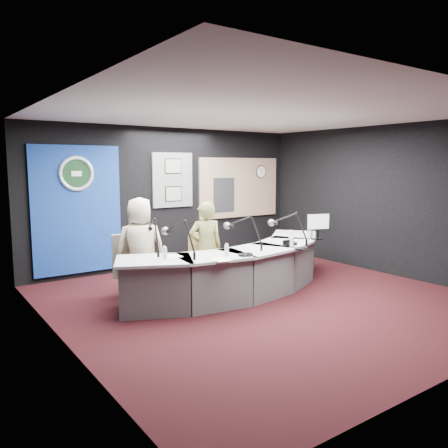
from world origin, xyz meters
TOP-DOWN VIEW (x-y plane):
  - ground at (0.00, 0.00)m, footprint 6.00×6.00m
  - ceiling at (0.00, 0.00)m, footprint 6.00×6.00m
  - wall_back at (0.00, 3.00)m, footprint 6.00×0.02m
  - wall_left at (-3.00, 0.00)m, footprint 0.02×6.00m
  - wall_right at (3.00, 0.00)m, footprint 0.02×6.00m
  - broadcast_desk at (-0.05, 0.55)m, footprint 4.50×1.90m
  - backdrop_panel at (-1.90, 2.97)m, footprint 1.60×0.05m
  - agency_seal at (-1.90, 2.93)m, footprint 0.63×0.07m
  - seal_center at (-1.90, 2.94)m, footprint 0.48×0.01m
  - pinboard at (0.05, 2.97)m, footprint 0.90×0.04m
  - framed_photo_upper at (0.05, 2.94)m, footprint 0.34×0.02m
  - framed_photo_lower at (0.05, 2.94)m, footprint 0.34×0.02m
  - booth_window_frame at (1.75, 2.97)m, footprint 2.12×0.06m
  - booth_glow at (1.75, 2.96)m, footprint 2.00×0.02m
  - equipment_rack at (1.30, 2.94)m, footprint 0.55×0.02m
  - wall_clock at (2.35, 2.94)m, footprint 0.28×0.01m
  - armchair_left at (-1.48, 1.24)m, footprint 0.75×0.75m
  - armchair_right at (-0.55, 0.81)m, footprint 0.70×0.70m
  - draped_jacket at (-1.58, 1.47)m, footprint 0.51×0.26m
  - person_man at (-1.48, 1.24)m, footprint 0.88×0.72m
  - person_woman at (-0.55, 0.81)m, footprint 0.63×0.51m
  - computer_monitor at (1.46, 0.33)m, footprint 0.39×0.17m
  - desk_phone at (0.69, 0.19)m, footprint 0.19×0.16m
  - headphones_near at (0.57, -0.20)m, footprint 0.22×0.22m
  - headphones_far at (-0.44, -0.08)m, footprint 0.23×0.23m
  - paper_stack at (-1.30, 0.51)m, footprint 0.21×0.29m
  - notepad at (-0.89, -0.10)m, footprint 0.24×0.31m
  - boom_mic_a at (-1.44, 0.87)m, footprint 0.27×0.72m
  - boom_mic_b at (-1.25, 0.41)m, footprint 0.25×0.73m
  - boom_mic_c at (-0.12, 0.37)m, footprint 0.36×0.69m
  - boom_mic_d at (0.73, 0.26)m, footprint 0.39×0.68m
  - water_bottles at (-0.00, 0.28)m, footprint 3.04×0.54m

SIDE VIEW (x-z plane):
  - ground at x=0.00m, z-range 0.00..0.00m
  - broadcast_desk at x=-0.05m, z-range 0.00..0.75m
  - armchair_right at x=-0.55m, z-range 0.00..0.96m
  - armchair_left at x=-1.48m, z-range 0.00..1.05m
  - draped_jacket at x=-1.58m, z-range 0.27..0.97m
  - person_woman at x=-0.55m, z-range 0.00..1.48m
  - paper_stack at x=-1.30m, z-range 0.75..0.75m
  - notepad at x=-0.89m, z-range 0.75..0.75m
  - headphones_near at x=0.57m, z-range 0.75..0.79m
  - headphones_far at x=-0.44m, z-range 0.75..0.79m
  - desk_phone at x=0.69m, z-range 0.75..0.80m
  - person_man at x=-1.48m, z-range 0.00..1.56m
  - water_bottles at x=0.00m, z-range 0.75..0.93m
  - boom_mic_a at x=-1.44m, z-range 0.75..1.35m
  - boom_mic_b at x=-1.25m, z-range 0.75..1.35m
  - boom_mic_c at x=-0.12m, z-range 0.75..1.35m
  - boom_mic_d at x=0.73m, z-range 0.75..1.35m
  - computer_monitor at x=1.46m, z-range 0.93..1.21m
  - backdrop_panel at x=-1.90m, z-range 0.10..2.40m
  - wall_back at x=0.00m, z-range 0.00..2.80m
  - wall_left at x=-3.00m, z-range 0.00..2.80m
  - wall_right at x=3.00m, z-range 0.00..2.80m
  - equipment_rack at x=1.30m, z-range 1.03..1.78m
  - framed_photo_lower at x=0.05m, z-range 1.33..1.60m
  - booth_window_frame at x=1.75m, z-range 0.89..2.21m
  - booth_glow at x=1.75m, z-range 0.95..2.15m
  - pinboard at x=0.05m, z-range 1.20..2.30m
  - agency_seal at x=-1.90m, z-range 1.58..2.21m
  - seal_center at x=-1.90m, z-range 1.66..2.14m
  - wall_clock at x=2.35m, z-range 1.76..2.04m
  - framed_photo_upper at x=0.05m, z-range 1.89..2.17m
  - ceiling at x=0.00m, z-range 2.79..2.81m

